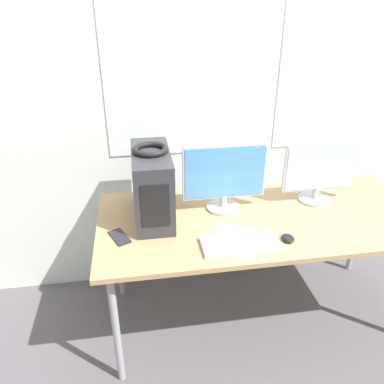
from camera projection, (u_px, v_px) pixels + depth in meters
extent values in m
plane|color=#565156|center=(277.00, 368.00, 2.17)|extent=(14.00, 14.00, 0.00)
cube|color=silver|center=(244.00, 96.00, 2.43)|extent=(8.00, 0.06, 2.70)
cube|color=white|center=(158.00, 73.00, 2.24)|extent=(0.67, 0.01, 1.04)
cube|color=white|center=(330.00, 68.00, 2.40)|extent=(0.67, 0.01, 1.04)
cube|color=tan|center=(264.00, 217.00, 2.20)|extent=(1.93, 0.86, 0.03)
cylinder|color=#99999E|center=(116.00, 330.00, 1.95)|extent=(0.04, 0.04, 0.75)
cylinder|color=#99999E|center=(118.00, 251.00, 2.56)|extent=(0.04, 0.04, 0.75)
cylinder|color=#99999E|center=(357.00, 229.00, 2.81)|extent=(0.04, 0.04, 0.75)
cube|color=#2D2D33|center=(152.00, 185.00, 2.11)|extent=(0.21, 0.49, 0.40)
cube|color=black|center=(155.00, 206.00, 1.89)|extent=(0.15, 0.00, 0.24)
torus|color=black|center=(150.00, 149.00, 2.01)|extent=(0.20, 0.20, 0.03)
cylinder|color=#B7B7BC|center=(223.00, 207.00, 2.27)|extent=(0.20, 0.20, 0.02)
cylinder|color=#B7B7BC|center=(223.00, 200.00, 2.25)|extent=(0.04, 0.04, 0.08)
cube|color=#B7B7BC|center=(225.00, 172.00, 2.16)|extent=(0.49, 0.03, 0.33)
cube|color=#4C8CD8|center=(225.00, 173.00, 2.15)|extent=(0.47, 0.00, 0.31)
cylinder|color=#B7B7BC|center=(314.00, 199.00, 2.36)|extent=(0.20, 0.20, 0.02)
cylinder|color=#B7B7BC|center=(315.00, 193.00, 2.34)|extent=(0.04, 0.04, 0.08)
cube|color=#B7B7BC|center=(320.00, 167.00, 2.26)|extent=(0.45, 0.03, 0.30)
cube|color=silver|center=(321.00, 168.00, 2.25)|extent=(0.43, 0.00, 0.27)
cube|color=silver|center=(241.00, 244.00, 1.92)|extent=(0.41, 0.17, 0.02)
cube|color=white|center=(241.00, 242.00, 1.92)|extent=(0.37, 0.14, 0.00)
ellipsoid|color=black|center=(288.00, 238.00, 1.96)|extent=(0.07, 0.08, 0.03)
cube|color=#232328|center=(119.00, 237.00, 1.99)|extent=(0.13, 0.17, 0.01)
cube|color=white|center=(234.00, 240.00, 1.97)|extent=(0.29, 0.34, 0.00)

